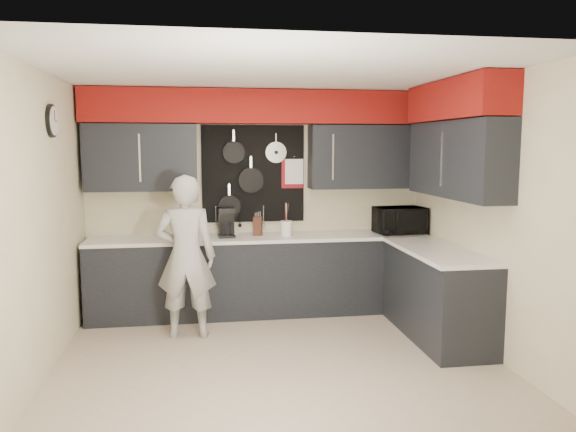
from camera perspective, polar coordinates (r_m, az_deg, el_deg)
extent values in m
plane|color=#BDA993|center=(5.36, -1.08, -14.27)|extent=(4.00, 4.00, 0.00)
cube|color=beige|center=(6.76, -3.12, 1.55)|extent=(4.00, 0.01, 2.60)
cube|color=black|center=(6.57, -14.69, 5.76)|extent=(1.24, 0.32, 0.75)
cube|color=black|center=(6.82, 7.80, 5.97)|extent=(1.34, 0.32, 0.75)
cube|color=maroon|center=(6.57, -3.03, 11.00)|extent=(3.94, 0.36, 0.38)
cube|color=black|center=(6.72, -3.55, 4.30)|extent=(1.22, 0.03, 1.15)
cylinder|color=black|center=(6.65, -5.52, 6.45)|extent=(0.26, 0.04, 0.26)
cylinder|color=black|center=(6.68, -3.77, 3.64)|extent=(0.30, 0.04, 0.30)
cylinder|color=black|center=(6.69, -5.97, 0.95)|extent=(0.27, 0.04, 0.27)
cylinder|color=silver|center=(6.71, -1.23, 6.49)|extent=(0.25, 0.02, 0.25)
cube|color=maroon|center=(6.76, 0.45, 4.29)|extent=(0.26, 0.01, 0.34)
cube|color=white|center=(6.75, 0.63, 4.54)|extent=(0.22, 0.01, 0.30)
cylinder|color=silver|center=(6.71, -7.33, 0.01)|extent=(0.01, 0.01, 0.20)
cylinder|color=silver|center=(6.72, -4.91, 0.05)|extent=(0.01, 0.01, 0.20)
cylinder|color=silver|center=(6.75, -2.51, 0.10)|extent=(0.01, 0.01, 0.20)
cylinder|color=silver|center=(6.79, -0.13, 0.14)|extent=(0.01, 0.01, 0.20)
cube|color=beige|center=(5.66, 19.33, 0.06)|extent=(0.01, 3.50, 2.60)
cube|color=black|center=(5.82, 16.80, 5.53)|extent=(0.32, 1.70, 0.75)
cube|color=maroon|center=(5.82, 16.83, 11.20)|extent=(0.36, 1.70, 0.38)
cube|color=beige|center=(5.16, -23.63, -0.79)|extent=(0.01, 3.50, 2.60)
cylinder|color=black|center=(5.51, -22.89, 8.90)|extent=(0.04, 0.30, 0.30)
cylinder|color=white|center=(5.50, -22.66, 8.91)|extent=(0.01, 0.26, 0.26)
cube|color=black|center=(6.61, -2.81, -6.14)|extent=(3.90, 0.60, 0.88)
cube|color=white|center=(6.50, -2.82, -2.22)|extent=(3.90, 0.63, 0.04)
cube|color=black|center=(6.00, 14.89, -7.76)|extent=(0.60, 1.60, 0.88)
cube|color=white|center=(5.89, 14.90, -3.44)|extent=(0.63, 1.60, 0.04)
cube|color=black|center=(6.46, -2.54, -10.03)|extent=(3.90, 0.06, 0.10)
imported|color=black|center=(6.81, 11.27, -0.43)|extent=(0.61, 0.45, 0.31)
cube|color=#361811|center=(6.54, -3.09, -1.03)|extent=(0.12, 0.12, 0.22)
cylinder|color=white|center=(6.51, -0.17, -1.25)|extent=(0.13, 0.13, 0.17)
cube|color=black|center=(6.46, -6.25, -2.00)|extent=(0.20, 0.24, 0.03)
cube|color=black|center=(6.52, -6.31, -0.50)|extent=(0.19, 0.07, 0.31)
cube|color=black|center=(6.42, -6.29, 0.58)|extent=(0.20, 0.24, 0.06)
cylinder|color=black|center=(6.43, -6.26, -1.26)|extent=(0.11, 0.11, 0.14)
imported|color=beige|center=(5.82, -10.32, -4.08)|extent=(0.65, 0.47, 1.67)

